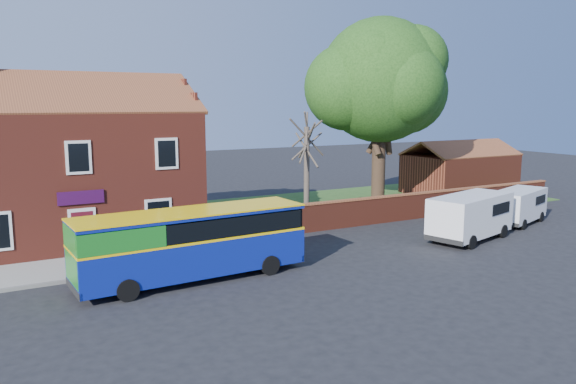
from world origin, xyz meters
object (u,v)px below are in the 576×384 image
bus (185,242)px  van_near (471,215)px  van_far (518,205)px  large_tree (380,85)px

bus → van_near: size_ratio=1.65×
van_far → large_tree: size_ratio=0.39×
bus → van_far: 20.60m
van_near → large_tree: size_ratio=0.45×
bus → van_near: bearing=-5.3°
van_far → bus: bearing=163.6°
van_near → van_far: (5.50, 1.53, -0.19)m
van_far → large_tree: bearing=96.3°
van_near → van_far: van_near is taller
van_near → van_far: size_ratio=1.17×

